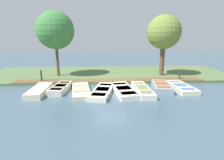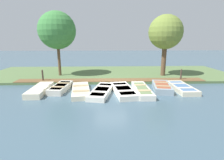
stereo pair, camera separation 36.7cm
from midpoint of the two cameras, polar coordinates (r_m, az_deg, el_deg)
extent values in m
plane|color=#425B6B|center=(13.06, -1.04, -2.59)|extent=(80.00, 80.00, 0.00)
cube|color=#567042|center=(17.90, -1.77, 2.15)|extent=(8.00, 24.00, 0.19)
cube|color=brown|center=(14.57, -1.32, -0.40)|extent=(1.16, 15.52, 0.24)
cube|color=beige|center=(12.84, -23.31, -3.14)|extent=(3.15, 1.07, 0.37)
cube|color=beige|center=(12.80, -23.38, -2.41)|extent=(2.59, 0.83, 0.03)
cube|color=beige|center=(12.25, -24.27, -3.04)|extent=(0.33, 0.94, 0.03)
cube|color=beige|center=(13.33, -22.59, -1.59)|extent=(0.33, 0.94, 0.03)
cube|color=beige|center=(12.89, -17.21, -2.53)|extent=(2.83, 1.27, 0.39)
cube|color=teal|center=(12.84, -17.27, -1.76)|extent=(2.32, 1.00, 0.03)
cube|color=tan|center=(12.36, -18.08, -2.27)|extent=(0.37, 0.92, 0.03)
cube|color=tan|center=(13.31, -16.53, -1.06)|extent=(0.37, 0.92, 0.03)
cube|color=beige|center=(12.09, -10.94, -3.43)|extent=(3.64, 1.66, 0.30)
cube|color=beige|center=(12.05, -10.97, -2.80)|extent=(2.98, 1.31, 0.02)
cube|color=tan|center=(11.41, -10.89, -3.60)|extent=(0.50, 1.09, 0.03)
cube|color=tan|center=(12.69, -11.06, -1.86)|extent=(0.50, 1.09, 0.03)
cube|color=silver|center=(11.75, -4.06, -3.68)|extent=(3.71, 1.84, 0.31)
cube|color=#994C33|center=(11.71, -4.07, -3.00)|extent=(3.03, 1.46, 0.03)
cube|color=beige|center=(11.07, -4.82, -3.86)|extent=(0.56, 1.08, 0.03)
cube|color=beige|center=(12.34, -3.40, -2.01)|extent=(0.56, 1.08, 0.03)
cube|color=silver|center=(11.92, 2.98, -3.36)|extent=(3.67, 1.71, 0.33)
cube|color=#4C709E|center=(11.87, 2.99, -2.65)|extent=(3.00, 1.35, 0.03)
cube|color=beige|center=(11.24, 3.84, -3.46)|extent=(0.51, 1.18, 0.03)
cube|color=beige|center=(12.49, 2.22, -1.70)|extent=(0.51, 1.18, 0.03)
cube|color=silver|center=(12.15, 9.00, -3.17)|extent=(3.55, 0.97, 0.34)
cube|color=#6B7F51|center=(12.11, 9.02, -2.46)|extent=(2.91, 0.76, 0.03)
cube|color=tan|center=(11.47, 9.77, -3.26)|extent=(0.36, 0.88, 0.03)
cube|color=tan|center=(12.74, 8.36, -1.52)|extent=(0.36, 0.88, 0.03)
cube|color=#8C9EA8|center=(13.06, 15.08, -2.11)|extent=(2.88, 1.60, 0.42)
cube|color=#994C33|center=(13.01, 15.13, -1.29)|extent=(2.35, 1.27, 0.03)
cube|color=tan|center=(12.51, 15.50, -1.77)|extent=(0.45, 1.10, 0.03)
cube|color=tan|center=(13.50, 14.81, -0.62)|extent=(0.45, 1.10, 0.03)
cube|color=beige|center=(13.55, 20.86, -2.20)|extent=(3.15, 1.25, 0.32)
cube|color=#4C709E|center=(13.51, 20.91, -1.60)|extent=(2.59, 0.98, 0.03)
cube|color=beige|center=(12.99, 22.01, -2.17)|extent=(0.33, 1.12, 0.03)
cube|color=beige|center=(14.03, 19.91, -0.87)|extent=(0.33, 1.12, 0.03)
cylinder|color=#47382D|center=(15.39, -22.70, 0.81)|extent=(0.13, 0.13, 1.03)
sphere|color=#47382D|center=(15.29, -22.88, 2.78)|extent=(0.12, 0.12, 0.12)
cylinder|color=#47382D|center=(15.91, 20.53, 1.40)|extent=(0.13, 0.13, 1.03)
sphere|color=#47382D|center=(15.82, 20.69, 3.30)|extent=(0.12, 0.12, 0.12)
cylinder|color=brown|center=(17.00, -17.99, 6.34)|extent=(0.26, 0.26, 3.38)
sphere|color=#3D7F3D|center=(16.91, -18.65, 15.15)|extent=(3.35, 3.35, 3.35)
cylinder|color=brown|center=(17.06, 15.43, 6.43)|extent=(0.42, 0.42, 3.32)
sphere|color=olive|center=(16.96, 15.97, 14.83)|extent=(3.06, 3.06, 3.06)
camera|label=1|loc=(0.18, -90.83, -0.20)|focal=28.00mm
camera|label=2|loc=(0.18, 89.17, 0.20)|focal=28.00mm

